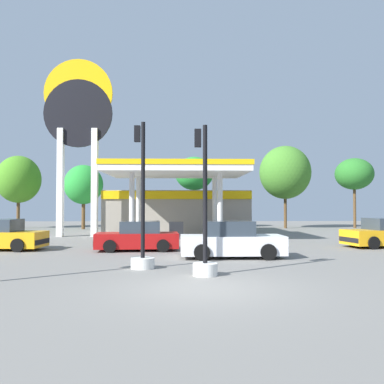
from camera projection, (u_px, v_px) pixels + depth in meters
name	position (u px, v px, depth m)	size (l,w,h in m)	color
ground_plane	(200.00, 288.00, 11.01)	(90.00, 90.00, 0.00)	slate
gas_station	(177.00, 207.00, 32.94)	(11.03, 14.17, 4.77)	gray
station_pole_sign	(78.00, 123.00, 29.04)	(4.75, 0.56, 12.36)	white
car_0	(231.00, 241.00, 17.38)	(4.31, 2.03, 1.53)	black
car_2	(0.00, 236.00, 20.33)	(4.33, 2.21, 1.50)	black
car_3	(138.00, 237.00, 20.04)	(4.05, 2.02, 1.41)	black
traffic_signal_0	(142.00, 233.00, 14.45)	(0.82, 0.82, 5.08)	silver
traffic_signal_2	(204.00, 238.00, 13.00)	(0.77, 0.77, 4.70)	silver
tree_0	(19.00, 179.00, 39.15)	(4.08, 4.08, 6.80)	brown
tree_1	(84.00, 185.00, 37.76)	(3.49, 3.49, 5.80)	brown
tree_2	(194.00, 174.00, 39.81)	(3.65, 3.65, 6.77)	brown
tree_3	(285.00, 173.00, 39.34)	(4.80, 4.80, 7.74)	brown
tree_4	(354.00, 174.00, 39.41)	(3.54, 3.54, 6.59)	brown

